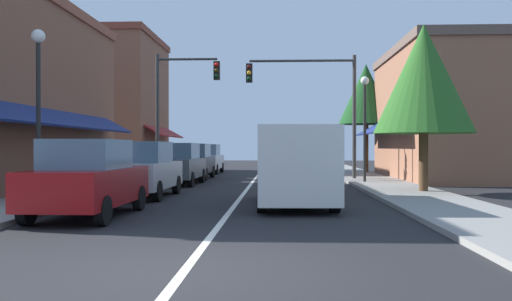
% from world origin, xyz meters
% --- Properties ---
extents(ground_plane, '(80.00, 80.00, 0.00)m').
position_xyz_m(ground_plane, '(0.00, 18.00, 0.00)').
color(ground_plane, black).
extents(sidewalk_left, '(2.60, 56.00, 0.12)m').
position_xyz_m(sidewalk_left, '(-5.50, 18.00, 0.06)').
color(sidewalk_left, gray).
rests_on(sidewalk_left, ground).
extents(sidewalk_right, '(2.60, 56.00, 0.12)m').
position_xyz_m(sidewalk_right, '(5.50, 18.00, 0.06)').
color(sidewalk_right, gray).
rests_on(sidewalk_right, ground).
extents(lane_center_stripe, '(0.14, 52.00, 0.01)m').
position_xyz_m(lane_center_stripe, '(0.00, 18.00, 0.00)').
color(lane_center_stripe, silver).
rests_on(lane_center_stripe, ground).
extents(storefront_right_block, '(5.68, 10.20, 6.47)m').
position_xyz_m(storefront_right_block, '(8.98, 20.00, 3.24)').
color(storefront_right_block, '#8E5B42').
rests_on(storefront_right_block, ground).
extents(storefront_far_left, '(6.93, 8.20, 8.84)m').
position_xyz_m(storefront_far_left, '(-9.61, 28.00, 4.42)').
color(storefront_far_left, brown).
rests_on(storefront_far_left, ground).
extents(parked_car_nearest_left, '(1.81, 4.11, 1.77)m').
position_xyz_m(parked_car_nearest_left, '(-3.12, 5.24, 0.88)').
color(parked_car_nearest_left, maroon).
rests_on(parked_car_nearest_left, ground).
extents(parked_car_second_left, '(1.85, 4.13, 1.77)m').
position_xyz_m(parked_car_second_left, '(-3.12, 10.15, 0.88)').
color(parked_car_second_left, '#B7BABF').
rests_on(parked_car_second_left, ground).
extents(parked_car_third_left, '(1.86, 4.14, 1.77)m').
position_xyz_m(parked_car_third_left, '(-3.07, 15.87, 0.88)').
color(parked_car_third_left, '#4C5156').
rests_on(parked_car_third_left, ground).
extents(parked_car_far_left, '(1.81, 4.12, 1.77)m').
position_xyz_m(parked_car_far_left, '(-3.11, 20.07, 0.88)').
color(parked_car_far_left, black).
rests_on(parked_car_far_left, ground).
extents(parked_car_distant_left, '(1.83, 4.12, 1.77)m').
position_xyz_m(parked_car_distant_left, '(-3.23, 25.77, 0.88)').
color(parked_car_distant_left, silver).
rests_on(parked_car_distant_left, ground).
extents(van_in_lane, '(2.11, 5.23, 2.12)m').
position_xyz_m(van_in_lane, '(1.64, 7.89, 1.15)').
color(van_in_lane, silver).
rests_on(van_in_lane, ground).
extents(traffic_signal_mast_arm, '(5.25, 0.50, 5.99)m').
position_xyz_m(traffic_signal_mast_arm, '(3.04, 19.01, 4.09)').
color(traffic_signal_mast_arm, '#333333').
rests_on(traffic_signal_mast_arm, ground).
extents(traffic_signal_left_corner, '(3.21, 0.50, 6.19)m').
position_xyz_m(traffic_signal_left_corner, '(-3.82, 19.54, 4.06)').
color(traffic_signal_left_corner, '#333333').
rests_on(traffic_signal_left_corner, ground).
extents(street_lamp_left_near, '(0.36, 0.36, 4.70)m').
position_xyz_m(street_lamp_left_near, '(-5.12, 7.12, 3.18)').
color(street_lamp_left_near, black).
rests_on(street_lamp_left_near, ground).
extents(street_lamp_right_mid, '(0.36, 0.36, 4.63)m').
position_xyz_m(street_lamp_right_mid, '(4.88, 16.45, 3.13)').
color(street_lamp_right_mid, black).
rests_on(street_lamp_right_mid, ground).
extents(tree_right_near, '(3.35, 3.35, 5.75)m').
position_xyz_m(tree_right_near, '(6.09, 11.58, 3.89)').
color(tree_right_near, '#4C331E').
rests_on(tree_right_near, ground).
extents(tree_right_far, '(3.27, 3.27, 6.57)m').
position_xyz_m(tree_right_far, '(6.39, 25.58, 4.74)').
color(tree_right_far, '#4C331E').
rests_on(tree_right_far, ground).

